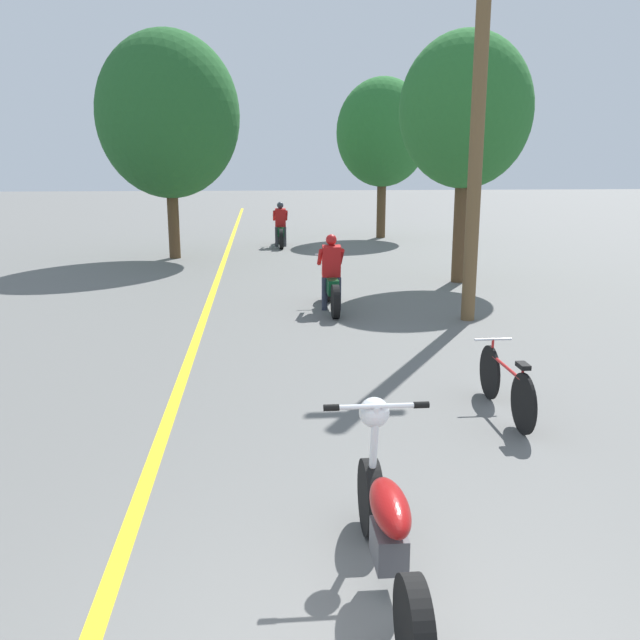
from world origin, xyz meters
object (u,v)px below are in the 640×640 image
at_px(utility_pole, 478,121).
at_px(motorcycle_rider_lead, 331,282).
at_px(roadside_tree_right_near, 466,111).
at_px(motorcycle_rider_far, 281,230).
at_px(motorcycle_foreground, 387,526).
at_px(roadside_tree_left, 168,116).
at_px(roadside_tree_right_far, 383,133).
at_px(bicycle_parked, 506,385).

distance_m(utility_pole, motorcycle_rider_lead, 3.84).
bearing_deg(roadside_tree_right_near, motorcycle_rider_far, 119.37).
bearing_deg(motorcycle_foreground, motorcycle_rider_lead, 86.58).
bearing_deg(roadside_tree_left, roadside_tree_right_near, -32.74).
height_order(roadside_tree_right_near, motorcycle_rider_far, roadside_tree_right_near).
bearing_deg(roadside_tree_right_near, motorcycle_foreground, -108.45).
height_order(utility_pole, motorcycle_rider_far, utility_pole).
bearing_deg(motorcycle_foreground, roadside_tree_right_near, 71.55).
distance_m(roadside_tree_right_near, roadside_tree_right_far, 9.19).
bearing_deg(roadside_tree_right_near, roadside_tree_right_far, 91.30).
bearing_deg(bicycle_parked, roadside_tree_right_far, 84.55).
xyz_separation_m(roadside_tree_left, bicycle_parked, (5.16, -12.82, -3.60)).
bearing_deg(motorcycle_foreground, bicycle_parked, 57.66).
distance_m(roadside_tree_left, bicycle_parked, 14.28).
xyz_separation_m(roadside_tree_right_far, bicycle_parked, (-1.67, -17.48, -3.33)).
bearing_deg(utility_pole, bicycle_parked, -101.98).
bearing_deg(roadside_tree_right_near, roadside_tree_left, 147.26).
relative_size(roadside_tree_right_near, bicycle_parked, 3.24).
bearing_deg(roadside_tree_right_far, roadside_tree_right_near, -88.70).
height_order(motorcycle_rider_lead, bicycle_parked, motorcycle_rider_lead).
bearing_deg(motorcycle_foreground, roadside_tree_left, 101.72).
relative_size(roadside_tree_left, bicycle_parked, 3.65).
bearing_deg(roadside_tree_right_near, motorcycle_rider_lead, -140.26).
distance_m(roadside_tree_right_far, bicycle_parked, 17.87).
bearing_deg(motorcycle_rider_lead, roadside_tree_right_far, 75.66).
height_order(utility_pole, motorcycle_foreground, utility_pole).
xyz_separation_m(motorcycle_rider_lead, bicycle_parked, (1.37, -5.59, -0.18)).
bearing_deg(motorcycle_rider_far, roadside_tree_right_near, -60.63).
distance_m(motorcycle_rider_far, bicycle_parked, 15.38).
bearing_deg(bicycle_parked, motorcycle_foreground, -122.34).
distance_m(roadside_tree_right_near, motorcycle_rider_lead, 5.34).
bearing_deg(motorcycle_rider_far, bicycle_parked, -82.38).
relative_size(utility_pole, motorcycle_rider_lead, 3.13).
xyz_separation_m(roadside_tree_left, motorcycle_rider_far, (3.12, 2.43, -3.42)).
height_order(roadside_tree_right_far, motorcycle_rider_far, roadside_tree_right_far).
relative_size(motorcycle_foreground, motorcycle_rider_lead, 0.98).
xyz_separation_m(motorcycle_foreground, bicycle_parked, (1.88, 2.98, -0.09)).
height_order(roadside_tree_right_near, roadside_tree_right_far, roadside_tree_right_far).
xyz_separation_m(roadside_tree_right_near, bicycle_parked, (-1.87, -8.29, -3.46)).
bearing_deg(motorcycle_rider_lead, roadside_tree_right_near, 39.74).
height_order(roadside_tree_right_near, roadside_tree_left, roadside_tree_left).
xyz_separation_m(roadside_tree_right_far, motorcycle_rider_lead, (-3.04, -11.89, -3.15)).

